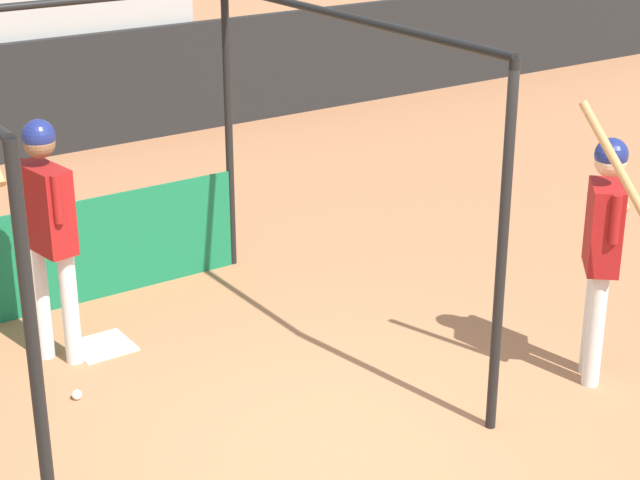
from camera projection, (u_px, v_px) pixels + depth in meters
ground_plane at (341, 445)px, 7.16m from camera, size 60.00×60.00×0.00m
batting_cage at (105, 199)px, 8.23m from camera, size 3.19×3.61×2.60m
home_plate at (103, 346)px, 8.50m from camera, size 0.44×0.44×0.02m
player_batter at (45, 216)px, 7.88m from camera, size 0.51×0.89×2.02m
player_waiting at (603, 237)px, 7.60m from camera, size 0.62×0.78×2.20m
baseball at (77, 395)px, 7.72m from camera, size 0.07×0.07×0.07m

